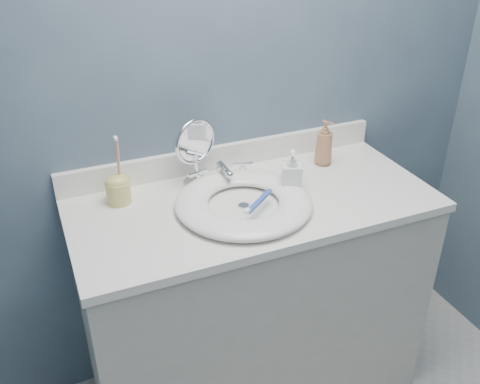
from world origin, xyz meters
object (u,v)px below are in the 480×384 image
soap_bottle_amber (324,143)px  makeup_mirror (195,149)px  toothbrush_holder (118,188)px  soap_bottle_clear (292,171)px

soap_bottle_amber → makeup_mirror: bearing=154.3°
soap_bottle_amber → toothbrush_holder: 0.77m
makeup_mirror → soap_bottle_amber: makeup_mirror is taller
makeup_mirror → toothbrush_holder: makeup_mirror is taller
soap_bottle_amber → soap_bottle_clear: size_ratio=1.15×
makeup_mirror → toothbrush_holder: size_ratio=1.04×
soap_bottle_clear → makeup_mirror: bearing=172.0°
soap_bottle_amber → toothbrush_holder: bearing=157.3°
makeup_mirror → soap_bottle_clear: bearing=-51.7°
makeup_mirror → toothbrush_holder: 0.29m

